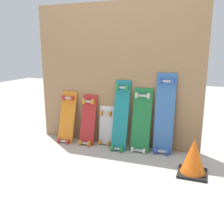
% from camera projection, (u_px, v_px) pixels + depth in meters
% --- Properties ---
extents(ground_plane, '(12.00, 12.00, 0.00)m').
position_uv_depth(ground_plane, '(114.00, 145.00, 3.26)').
color(ground_plane, '#B2AAA0').
extents(plywood_wall_panel, '(2.08, 0.04, 1.72)m').
position_uv_depth(plywood_wall_panel, '(116.00, 76.00, 3.12)').
color(plywood_wall_panel, '#99724C').
rests_on(plywood_wall_panel, ground).
extents(skateboard_orange, '(0.21, 0.27, 0.71)m').
position_uv_depth(skateboard_orange, '(67.00, 120.00, 3.33)').
color(skateboard_orange, orange).
rests_on(skateboard_orange, ground).
extents(skateboard_red, '(0.19, 0.25, 0.68)m').
position_uv_depth(skateboard_red, '(88.00, 122.00, 3.25)').
color(skateboard_red, '#B22626').
rests_on(skateboard_red, ground).
extents(skateboard_white, '(0.19, 0.14, 0.56)m').
position_uv_depth(skateboard_white, '(106.00, 128.00, 3.24)').
color(skateboard_white, silver).
rests_on(skateboard_white, ground).
extents(skateboard_teal, '(0.19, 0.29, 0.88)m').
position_uv_depth(skateboard_teal, '(120.00, 118.00, 3.06)').
color(skateboard_teal, '#197A7F').
rests_on(skateboard_teal, ground).
extents(skateboard_green, '(0.22, 0.24, 0.81)m').
position_uv_depth(skateboard_green, '(141.00, 123.00, 3.01)').
color(skateboard_green, '#1E7238').
rests_on(skateboard_green, ground).
extents(skateboard_blue, '(0.22, 0.19, 0.98)m').
position_uv_depth(skateboard_blue, '(164.00, 117.00, 2.92)').
color(skateboard_blue, '#386BAD').
rests_on(skateboard_blue, ground).
extents(traffic_cone, '(0.27, 0.27, 0.36)m').
position_uv_depth(traffic_cone, '(194.00, 157.00, 2.45)').
color(traffic_cone, black).
rests_on(traffic_cone, ground).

